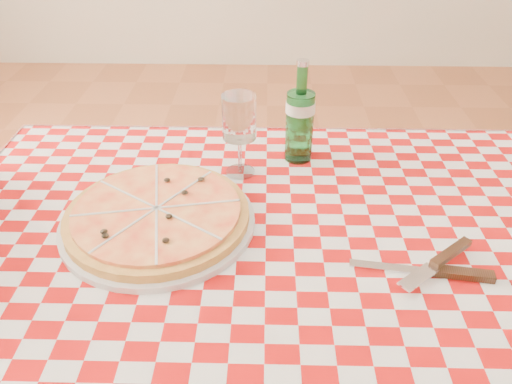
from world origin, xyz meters
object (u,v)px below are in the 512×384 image
(dining_table, at_px, (265,274))
(wine_glass, at_px, (240,136))
(pizza_plate, at_px, (157,214))
(water_bottle, at_px, (300,112))

(dining_table, distance_m, wine_glass, 0.30)
(pizza_plate, height_order, water_bottle, water_bottle)
(wine_glass, bearing_deg, water_bottle, 27.23)
(dining_table, xyz_separation_m, pizza_plate, (-0.21, 0.03, 0.12))
(water_bottle, xyz_separation_m, wine_glass, (-0.13, -0.07, -0.03))
(pizza_plate, bearing_deg, water_bottle, 42.75)
(pizza_plate, distance_m, wine_glass, 0.26)
(dining_table, relative_size, pizza_plate, 3.17)
(water_bottle, bearing_deg, pizza_plate, -137.25)
(wine_glass, bearing_deg, pizza_plate, -127.81)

